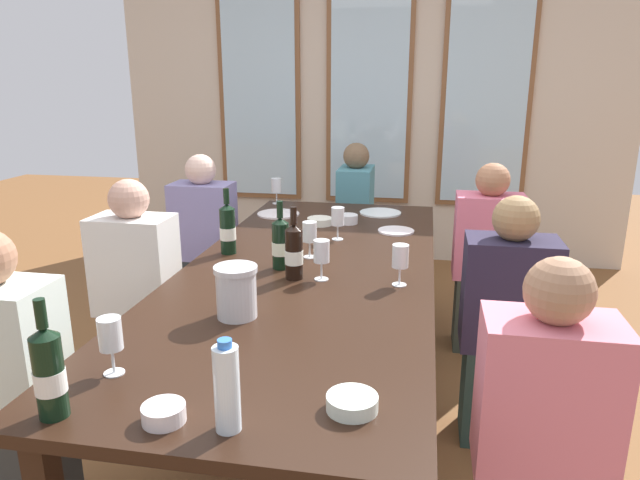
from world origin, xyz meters
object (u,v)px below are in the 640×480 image
at_px(tasting_bowl_1, 320,221).
at_px(water_bottle, 227,388).
at_px(metal_pitcher, 236,291).
at_px(seated_person_2, 138,296).
at_px(wine_glass_4, 400,258).
at_px(seated_person_4, 205,246).
at_px(white_plate_1, 380,213).
at_px(wine_glass_1, 276,187).
at_px(seated_person_0, 8,395).
at_px(tasting_bowl_2, 348,219).
at_px(wine_bottle_0, 280,243).
at_px(seated_person_3, 505,329).
at_px(dining_table, 309,279).
at_px(seated_person_6, 355,222).
at_px(white_plate_0, 396,231).
at_px(seated_person_1, 540,448).
at_px(tasting_bowl_3, 164,413).
at_px(wine_glass_2, 310,234).
at_px(wine_glass_3, 321,252).
at_px(white_plate_2, 278,214).
at_px(wine_bottle_1, 228,229).
at_px(seated_person_5, 486,263).
at_px(wine_glass_5, 338,217).
at_px(tasting_bowl_0, 352,403).
at_px(wine_glass_0, 110,335).
at_px(wine_bottle_3, 294,252).
at_px(wine_bottle_2, 49,372).

height_order(tasting_bowl_1, water_bottle, water_bottle).
distance_m(metal_pitcher, seated_person_2, 1.00).
height_order(water_bottle, wine_glass_4, water_bottle).
xyz_separation_m(water_bottle, seated_person_4, (-0.92, 2.17, -0.33)).
bearing_deg(white_plate_1, wine_glass_1, 167.25).
height_order(wine_glass_4, seated_person_2, seated_person_2).
bearing_deg(seated_person_0, tasting_bowl_2, 61.61).
bearing_deg(wine_glass_1, wine_bottle_0, -74.62).
bearing_deg(white_plate_1, tasting_bowl_2, -120.40).
distance_m(water_bottle, seated_person_3, 1.49).
relative_size(dining_table, seated_person_6, 2.47).
distance_m(white_plate_0, seated_person_1, 1.66).
height_order(tasting_bowl_1, wine_glass_4, wine_glass_4).
relative_size(tasting_bowl_3, seated_person_1, 0.10).
distance_m(wine_glass_2, wine_glass_3, 0.32).
bearing_deg(white_plate_0, seated_person_0, -127.56).
bearing_deg(white_plate_2, white_plate_1, 13.15).
relative_size(white_plate_2, wine_bottle_1, 0.82).
distance_m(tasting_bowl_2, wine_glass_2, 0.70).
xyz_separation_m(wine_glass_3, seated_person_1, (0.78, -0.72, -0.34)).
height_order(metal_pitcher, seated_person_2, seated_person_2).
xyz_separation_m(seated_person_2, seated_person_6, (0.87, 1.69, 0.00)).
bearing_deg(seated_person_5, seated_person_3, -90.00).
bearing_deg(wine_bottle_1, wine_glass_2, 0.55).
height_order(tasting_bowl_3, wine_glass_2, wine_glass_2).
bearing_deg(tasting_bowl_2, wine_bottle_1, -125.62).
xyz_separation_m(wine_glass_5, seated_person_5, (0.81, 0.40, -0.34)).
bearing_deg(tasting_bowl_0, seated_person_5, 75.12).
bearing_deg(wine_bottle_1, seated_person_1, -38.05).
bearing_deg(seated_person_5, tasting_bowl_1, -173.81).
distance_m(wine_glass_0, wine_glass_1, 2.33).
relative_size(wine_bottle_3, seated_person_4, 0.28).
xyz_separation_m(wine_glass_3, seated_person_4, (-0.95, 1.07, -0.34)).
height_order(white_plate_2, seated_person_6, seated_person_6).
distance_m(tasting_bowl_2, seated_person_6, 0.93).
relative_size(white_plate_0, seated_person_4, 0.18).
distance_m(seated_person_0, seated_person_4, 1.82).
bearing_deg(seated_person_5, water_bottle, -110.98).
bearing_deg(metal_pitcher, seated_person_2, 139.69).
distance_m(seated_person_0, seated_person_3, 1.94).
xyz_separation_m(tasting_bowl_0, wine_glass_5, (-0.28, 1.59, 0.10)).
bearing_deg(metal_pitcher, dining_table, 76.36).
height_order(wine_bottle_0, seated_person_3, seated_person_3).
height_order(white_plate_1, tasting_bowl_0, tasting_bowl_0).
bearing_deg(seated_person_3, seated_person_4, 151.00).
bearing_deg(wine_glass_3, tasting_bowl_3, -100.36).
relative_size(white_plate_0, wine_glass_0, 1.15).
xyz_separation_m(seated_person_0, seated_person_4, (0.00, 1.82, 0.00)).
xyz_separation_m(wine_bottle_0, wine_glass_4, (0.54, -0.12, -0.00)).
bearing_deg(wine_bottle_2, metal_pitcher, 69.36).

